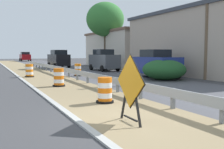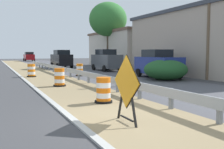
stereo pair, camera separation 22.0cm
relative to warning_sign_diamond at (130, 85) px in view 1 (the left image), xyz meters
name	(u,v)px [view 1 (the left image)]	position (x,y,z in m)	size (l,w,h in m)	color
ground_plane	(123,118)	(0.05, 0.50, -1.03)	(160.00, 160.00, 0.00)	#3D3D3F
median_dirt_strip	(139,116)	(0.60, 0.50, -1.03)	(3.50, 120.00, 0.01)	#8E7A56
curb_near_edge	(80,123)	(-1.25, 0.50, -1.02)	(0.20, 120.00, 0.11)	#ADADA8
guardrail_median	(139,86)	(2.11, 2.96, -0.51)	(0.18, 59.64, 0.71)	#999EA3
warning_sign_diamond	(130,85)	(0.00, 0.00, 0.00)	(0.07, 1.47, 1.86)	black
traffic_barrel_nearest	(105,91)	(0.54, 2.86, -0.60)	(0.68, 0.68, 0.97)	orange
traffic_barrel_close	(59,78)	(0.18, 8.37, -0.57)	(0.70, 0.70, 1.02)	orange
traffic_barrel_mid	(29,71)	(-0.48, 14.93, -0.57)	(0.71, 0.71, 1.01)	orange
traffic_barrel_far	(78,70)	(3.20, 14.13, -0.58)	(0.65, 0.65, 1.00)	orange
car_lead_near_lane	(59,59)	(4.70, 26.32, 0.09)	(2.09, 4.34, 2.24)	black
car_trailing_near_lane	(156,64)	(8.14, 10.26, 0.03)	(2.07, 4.04, 2.13)	navy
car_lead_far_lane	(25,57)	(4.36, 55.11, 0.00)	(2.21, 4.11, 2.07)	maroon
car_mid_far_lane	(104,60)	(7.71, 19.05, 0.09)	(2.09, 4.27, 2.25)	#4C5156
roadside_shop_near	(206,43)	(13.82, 10.96, 1.75)	(7.31, 14.94, 5.53)	#AD9E8E
roadside_shop_far	(127,49)	(14.31, 26.02, 1.38)	(7.81, 13.17, 4.79)	beige
utility_pole_near	(207,20)	(10.31, 7.46, 3.09)	(0.24, 1.80, 7.92)	brown
bush_roadside	(164,70)	(7.68, 8.69, -0.31)	(3.02, 3.02, 1.43)	#1E4C23
tree_roadside	(105,19)	(10.58, 25.09, 5.15)	(4.89, 4.89, 8.41)	#4C3D2D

